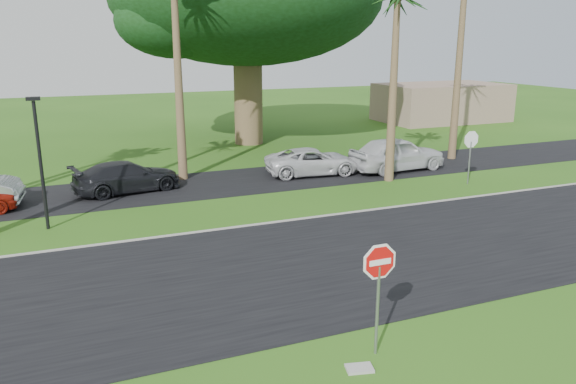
% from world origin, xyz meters
% --- Properties ---
extents(ground, '(120.00, 120.00, 0.00)m').
position_xyz_m(ground, '(0.00, 0.00, 0.00)').
color(ground, '#295515').
rests_on(ground, ground).
extents(road, '(120.00, 8.00, 0.02)m').
position_xyz_m(road, '(0.00, 2.00, 0.01)').
color(road, black).
rests_on(road, ground).
extents(parking_strip, '(120.00, 5.00, 0.02)m').
position_xyz_m(parking_strip, '(0.00, 12.50, 0.01)').
color(parking_strip, black).
rests_on(parking_strip, ground).
extents(curb, '(120.00, 0.12, 0.06)m').
position_xyz_m(curb, '(0.00, 6.05, 0.03)').
color(curb, gray).
rests_on(curb, ground).
extents(stop_sign_near, '(1.05, 0.07, 2.62)m').
position_xyz_m(stop_sign_near, '(0.50, -3.00, 1.77)').
color(stop_sign_near, gray).
rests_on(stop_sign_near, ground).
extents(stop_sign_far, '(1.05, 0.07, 2.62)m').
position_xyz_m(stop_sign_far, '(12.00, 8.00, 1.77)').
color(stop_sign_far, gray).
rests_on(stop_sign_far, ground).
extents(streetlight_right, '(0.45, 0.25, 4.64)m').
position_xyz_m(streetlight_right, '(-6.00, 8.50, 2.65)').
color(streetlight_right, black).
rests_on(streetlight_right, ground).
extents(building_far, '(10.00, 6.00, 3.00)m').
position_xyz_m(building_far, '(24.00, 26.00, 1.50)').
color(building_far, gray).
rests_on(building_far, ground).
extents(car_dark, '(4.91, 2.76, 1.35)m').
position_xyz_m(car_dark, '(-2.76, 12.55, 0.67)').
color(car_dark, black).
rests_on(car_dark, ground).
extents(car_minivan, '(4.91, 2.71, 1.30)m').
position_xyz_m(car_minivan, '(6.14, 12.45, 0.65)').
color(car_minivan, silver).
rests_on(car_minivan, ground).
extents(car_pickup, '(5.22, 2.44, 1.73)m').
position_xyz_m(car_pickup, '(10.47, 11.64, 0.86)').
color(car_pickup, silver).
rests_on(car_pickup, ground).
extents(utility_slab, '(0.62, 0.47, 0.06)m').
position_xyz_m(utility_slab, '(-0.12, -3.42, 0.03)').
color(utility_slab, '#9B9B94').
rests_on(utility_slab, ground).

